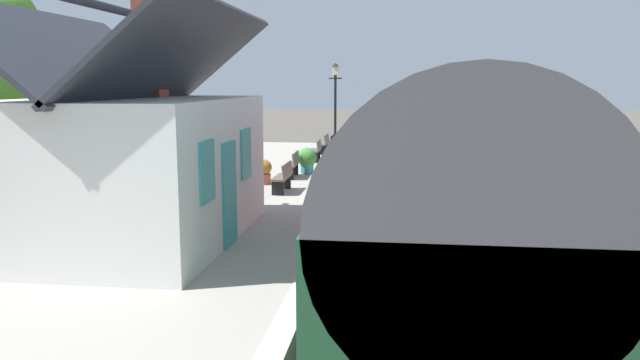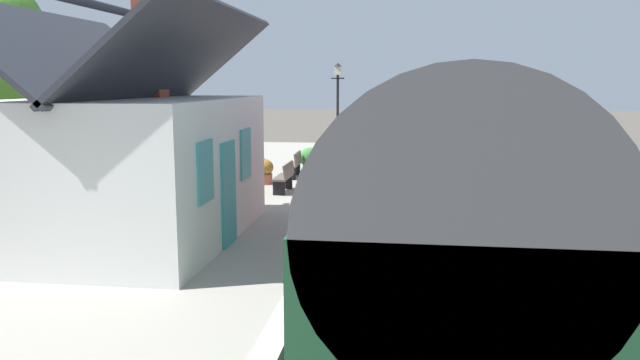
# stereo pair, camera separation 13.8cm
# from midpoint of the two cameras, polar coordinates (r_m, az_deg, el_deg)

# --- Properties ---
(ground_plane) EXTENTS (160.00, 160.00, 0.00)m
(ground_plane) POSITION_cam_midpoint_polar(r_m,az_deg,el_deg) (17.73, 5.89, -4.64)
(ground_plane) COLOR #4C473F
(platform) EXTENTS (32.00, 6.66, 0.91)m
(platform) POSITION_cam_midpoint_polar(r_m,az_deg,el_deg) (18.24, -7.83, -2.83)
(platform) COLOR gray
(platform) RESTS_ON ground
(platform_edge_coping) EXTENTS (32.00, 0.36, 0.02)m
(platform_edge_coping) POSITION_cam_midpoint_polar(r_m,az_deg,el_deg) (17.60, 2.09, -1.64)
(platform_edge_coping) COLOR beige
(platform_edge_coping) RESTS_ON platform
(rail_near) EXTENTS (52.00, 0.08, 0.14)m
(rail_near) POSITION_cam_midpoint_polar(r_m,az_deg,el_deg) (17.75, 11.14, -4.51)
(rail_near) COLOR gray
(rail_near) RESTS_ON ground
(rail_far) EXTENTS (52.00, 0.08, 0.14)m
(rail_far) POSITION_cam_midpoint_polar(r_m,az_deg,el_deg) (17.71, 6.47, -4.43)
(rail_far) COLOR gray
(rail_far) RESTS_ON ground
(train) EXTENTS (15.98, 2.73, 4.32)m
(train) POSITION_cam_midpoint_polar(r_m,az_deg,el_deg) (12.52, 9.59, -0.10)
(train) COLOR black
(train) RESTS_ON ground
(station_building) EXTENTS (6.58, 4.34, 5.77)m
(station_building) POSITION_cam_midpoint_polar(r_m,az_deg,el_deg) (13.34, -16.97, 1.53)
(station_building) COLOR white
(station_building) RESTS_ON platform
(bench_by_lamp) EXTENTS (1.41, 0.48, 0.88)m
(bench_by_lamp) POSITION_cam_midpoint_polar(r_m,az_deg,el_deg) (25.82, -0.49, 2.82)
(bench_by_lamp) COLOR brown
(bench_by_lamp) RESTS_ON platform
(bench_platform_end) EXTENTS (1.40, 0.43, 0.88)m
(bench_platform_end) POSITION_cam_midpoint_polar(r_m,az_deg,el_deg) (28.60, 0.25, 3.42)
(bench_platform_end) COLOR brown
(bench_platform_end) RESTS_ON platform
(bench_near_building) EXTENTS (1.41, 0.48, 0.88)m
(bench_near_building) POSITION_cam_midpoint_polar(r_m,az_deg,el_deg) (21.33, -2.72, 1.50)
(bench_near_building) COLOR brown
(bench_near_building) RESTS_ON platform
(bench_mid_platform) EXTENTS (1.40, 0.44, 0.88)m
(bench_mid_platform) POSITION_cam_midpoint_polar(r_m,az_deg,el_deg) (18.49, -3.60, 0.33)
(bench_mid_platform) COLOR brown
(bench_mid_platform) RESTS_ON platform
(planter_edge_near) EXTENTS (0.69, 0.69, 0.96)m
(planter_edge_near) POSITION_cam_midpoint_polar(r_m,az_deg,el_deg) (22.26, -1.38, 1.91)
(planter_edge_near) COLOR teal
(planter_edge_near) RESTS_ON platform
(planter_bench_left) EXTENTS (0.71, 0.32, 0.65)m
(planter_bench_left) POSITION_cam_midpoint_polar(r_m,az_deg,el_deg) (25.46, 0.87, 2.35)
(planter_bench_left) COLOR gray
(planter_bench_left) RESTS_ON platform
(planter_under_sign) EXTENTS (0.59, 0.59, 0.87)m
(planter_under_sign) POSITION_cam_midpoint_polar(r_m,az_deg,el_deg) (20.02, -5.50, 0.83)
(planter_under_sign) COLOR #9E5138
(planter_under_sign) RESTS_ON platform
(lamp_post_platform) EXTENTS (0.32, 0.50, 3.98)m
(lamp_post_platform) POSITION_cam_midpoint_polar(r_m,az_deg,el_deg) (23.82, 1.25, 7.79)
(lamp_post_platform) COLOR black
(lamp_post_platform) RESTS_ON platform
(station_sign_board) EXTENTS (0.96, 0.06, 1.57)m
(station_sign_board) POSITION_cam_midpoint_polar(r_m,az_deg,el_deg) (20.05, 1.00, 3.08)
(station_sign_board) COLOR black
(station_sign_board) RESTS_ON platform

